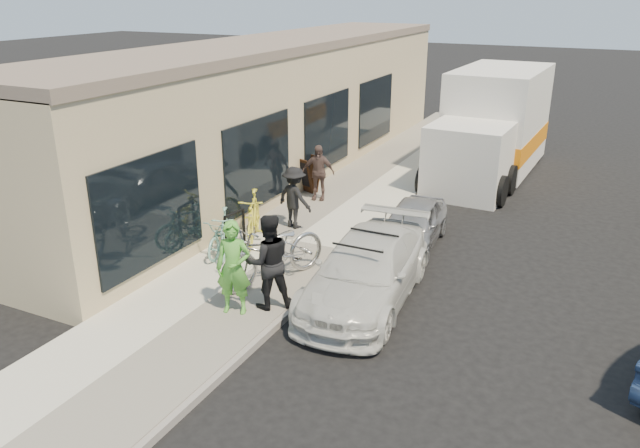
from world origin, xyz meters
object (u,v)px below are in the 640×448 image
(moving_truck, at_px, (492,129))
(woman_rider, at_px, (234,268))
(man_standing, at_px, (268,262))
(sedan_white, at_px, (366,271))
(tandem_bike, at_px, (274,251))
(cruiser_bike_b, at_px, (224,234))
(bystander_a, at_px, (294,198))
(bike_rack, at_px, (235,228))
(bystander_b, at_px, (318,172))
(sedan_silver, at_px, (412,224))
(cruiser_bike_c, at_px, (253,217))
(cruiser_bike_a, at_px, (225,233))
(sandwich_board, at_px, (308,174))

(moving_truck, relative_size, woman_rider, 3.87)
(man_standing, bearing_deg, woman_rider, 3.43)
(man_standing, bearing_deg, sedan_white, 179.58)
(tandem_bike, xyz_separation_m, cruiser_bike_b, (-1.73, 0.78, -0.23))
(moving_truck, bearing_deg, bystander_a, -110.77)
(tandem_bike, bearing_deg, man_standing, -41.98)
(bike_rack, relative_size, bystander_b, 0.61)
(sedan_silver, bearing_deg, bystander_b, 148.30)
(cruiser_bike_b, relative_size, bystander_b, 1.04)
(moving_truck, height_order, bystander_b, moving_truck)
(bike_rack, xyz_separation_m, sedan_silver, (3.29, 2.45, -0.19))
(tandem_bike, distance_m, cruiser_bike_b, 1.91)
(tandem_bike, bearing_deg, cruiser_bike_c, 155.67)
(man_standing, bearing_deg, cruiser_bike_b, -80.69)
(cruiser_bike_a, bearing_deg, man_standing, -68.18)
(sedan_silver, xyz_separation_m, tandem_bike, (-1.77, -3.34, 0.27))
(bike_rack, xyz_separation_m, cruiser_bike_c, (0.01, 0.76, 0.00))
(sedan_silver, distance_m, cruiser_bike_c, 3.70)
(tandem_bike, distance_m, woman_rider, 1.42)
(bystander_b, bearing_deg, moving_truck, 41.55)
(sandwich_board, distance_m, sedan_white, 6.57)
(cruiser_bike_a, xyz_separation_m, cruiser_bike_b, (-0.05, 0.05, -0.07))
(bike_rack, distance_m, moving_truck, 10.13)
(sedan_white, distance_m, moving_truck, 10.06)
(sedan_white, xyz_separation_m, bystander_a, (-2.92, 2.53, 0.29))
(cruiser_bike_c, bearing_deg, bystander_b, 65.11)
(man_standing, relative_size, bystander_a, 1.18)
(sandwich_board, bearing_deg, moving_truck, 71.89)
(cruiser_bike_a, bearing_deg, sandwich_board, 65.35)
(sedan_white, bearing_deg, sandwich_board, 122.53)
(tandem_bike, relative_size, man_standing, 1.37)
(sedan_white, height_order, cruiser_bike_a, sedan_white)
(sedan_white, bearing_deg, cruiser_bike_a, 168.59)
(moving_truck, distance_m, cruiser_bike_c, 9.42)
(sedan_white, relative_size, cruiser_bike_a, 2.73)
(bystander_b, bearing_deg, man_standing, -86.29)
(sandwich_board, xyz_separation_m, cruiser_bike_c, (0.59, -3.89, 0.06))
(moving_truck, distance_m, bystander_b, 6.43)
(moving_truck, xyz_separation_m, woman_rider, (-2.09, -11.74, -0.43))
(cruiser_bike_a, bearing_deg, moving_truck, 38.91)
(sedan_silver, bearing_deg, man_standing, -111.76)
(sedan_silver, relative_size, bystander_a, 2.03)
(man_standing, relative_size, cruiser_bike_b, 1.12)
(sedan_silver, height_order, cruiser_bike_b, sedan_silver)
(cruiser_bike_b, distance_m, cruiser_bike_c, 0.92)
(sedan_silver, bearing_deg, bystander_a, -174.41)
(cruiser_bike_c, bearing_deg, sandwich_board, 73.81)
(sedan_silver, xyz_separation_m, man_standing, (-1.34, -4.29, 0.52))
(moving_truck, height_order, cruiser_bike_c, moving_truck)
(sandwich_board, bearing_deg, cruiser_bike_a, -61.87)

